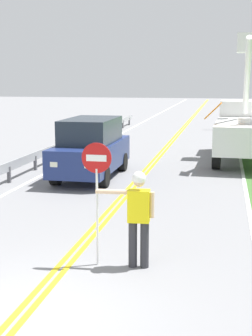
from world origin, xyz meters
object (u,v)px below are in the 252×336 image
object	(u,v)px
flagger_worker	(138,213)
utility_bucket_truck	(244,127)
oncoming_suv_nearest	(91,148)
stop_sign_paddle	(97,176)

from	to	relation	value
flagger_worker	utility_bucket_truck	size ratio (longest dim) A/B	0.27
flagger_worker	oncoming_suv_nearest	distance (m)	8.31
stop_sign_paddle	flagger_worker	bearing A→B (deg)	3.27
utility_bucket_truck	oncoming_suv_nearest	world-z (taller)	utility_bucket_truck
stop_sign_paddle	oncoming_suv_nearest	world-z (taller)	stop_sign_paddle
stop_sign_paddle	oncoming_suv_nearest	distance (m)	8.13
flagger_worker	oncoming_suv_nearest	xyz separation A→B (m)	(-3.09, 7.72, 0.01)
flagger_worker	utility_bucket_truck	xyz separation A→B (m)	(2.33, 12.74, 0.36)
oncoming_suv_nearest	flagger_worker	bearing A→B (deg)	-68.17
utility_bucket_truck	stop_sign_paddle	bearing A→B (deg)	-103.61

